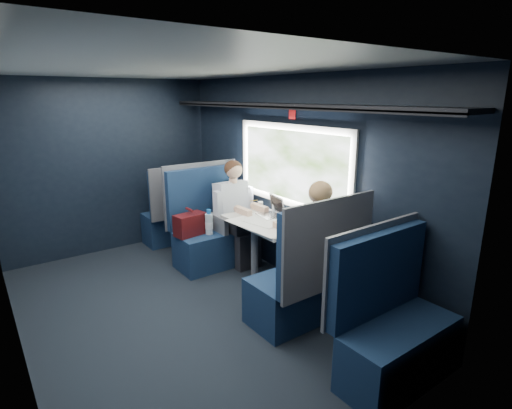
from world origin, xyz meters
TOP-DOWN VIEW (x-y plane):
  - ground at (0.00, 0.00)m, footprint 2.80×4.20m
  - room_shell at (0.02, 0.00)m, footprint 3.00×4.40m
  - table at (1.03, 0.00)m, footprint 0.62×1.00m
  - seat_bay_near at (0.83, 0.87)m, footprint 1.05×0.62m
  - seat_bay_far at (0.85, -0.87)m, footprint 1.04×0.62m
  - seat_row_front at (0.85, 1.80)m, footprint 1.04×0.51m
  - seat_row_back at (0.85, -1.80)m, footprint 1.04×0.51m
  - man at (1.10, 0.70)m, footprint 0.53×0.56m
  - woman at (1.10, -0.71)m, footprint 0.53×0.56m
  - papers at (0.96, -0.08)m, footprint 0.59×0.81m
  - laptop at (1.23, 0.11)m, footprint 0.28×0.34m
  - bottle_small at (1.33, 0.22)m, footprint 0.06×0.06m
  - cup at (1.29, 0.44)m, footprint 0.07×0.07m

SIDE VIEW (x-z plane):
  - ground at x=0.00m, z-range -0.01..0.00m
  - seat_row_front at x=0.85m, z-range -0.17..0.99m
  - seat_row_back at x=0.85m, z-range -0.17..0.99m
  - seat_bay_far at x=0.85m, z-range -0.22..1.04m
  - seat_bay_near at x=0.83m, z-range -0.21..1.05m
  - table at x=1.03m, z-range 0.29..1.03m
  - man at x=1.10m, z-range 0.06..1.38m
  - woman at x=1.10m, z-range 0.07..1.39m
  - papers at x=0.96m, z-range 0.74..0.75m
  - cup at x=1.29m, z-range 0.74..0.82m
  - laptop at x=1.23m, z-range 0.69..0.92m
  - bottle_small at x=1.33m, z-range 0.73..0.93m
  - room_shell at x=0.02m, z-range 0.28..2.68m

